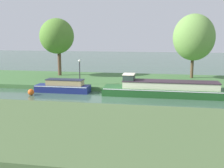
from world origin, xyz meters
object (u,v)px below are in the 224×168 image
(navy_barge, at_px, (63,87))
(willow_tree_left, at_px, (57,36))
(forest_narrowboat, at_px, (165,89))
(channel_buoy, at_px, (31,92))
(lamp_post, at_px, (80,69))
(mooring_post_near, at_px, (172,86))
(willow_tree_centre, at_px, (194,37))
(mooring_post_far, at_px, (150,85))

(navy_barge, relative_size, willow_tree_left, 0.76)
(forest_narrowboat, bearing_deg, channel_buoy, -171.16)
(forest_narrowboat, relative_size, lamp_post, 4.32)
(forest_narrowboat, height_order, channel_buoy, forest_narrowboat)
(mooring_post_near, bearing_deg, navy_barge, -173.20)
(forest_narrowboat, bearing_deg, willow_tree_centre, 69.40)
(willow_tree_left, distance_m, mooring_post_near, 14.92)
(lamp_post, bearing_deg, willow_tree_centre, 28.18)
(channel_buoy, bearing_deg, navy_barge, 37.56)
(forest_narrowboat, xyz_separation_m, willow_tree_left, (-12.38, 7.03, 4.40))
(forest_narrowboat, bearing_deg, mooring_post_far, 139.25)
(willow_tree_centre, height_order, mooring_post_far, willow_tree_centre)
(navy_barge, bearing_deg, mooring_post_near, 6.80)
(willow_tree_centre, relative_size, mooring_post_near, 13.06)
(willow_tree_centre, height_order, channel_buoy, willow_tree_centre)
(willow_tree_centre, distance_m, lamp_post, 12.95)
(navy_barge, distance_m, channel_buoy, 2.96)
(willow_tree_centre, bearing_deg, channel_buoy, -146.46)
(lamp_post, height_order, mooring_post_near, lamp_post)
(mooring_post_far, distance_m, channel_buoy, 10.62)
(willow_tree_left, bearing_deg, forest_narrowboat, -29.60)
(navy_barge, distance_m, forest_narrowboat, 9.21)
(forest_narrowboat, height_order, mooring_post_far, forest_narrowboat)
(navy_barge, distance_m, lamp_post, 2.57)
(mooring_post_far, bearing_deg, channel_buoy, -163.74)
(navy_barge, xyz_separation_m, mooring_post_near, (9.84, 1.17, 0.15))
(mooring_post_near, distance_m, channel_buoy, 12.54)
(navy_barge, xyz_separation_m, willow_tree_centre, (12.14, 7.80, 4.38))
(navy_barge, relative_size, mooring_post_near, 9.35)
(forest_narrowboat, bearing_deg, navy_barge, 180.00)
(willow_tree_left, height_order, mooring_post_near, willow_tree_left)
(willow_tree_left, distance_m, willow_tree_centre, 15.34)
(forest_narrowboat, xyz_separation_m, mooring_post_far, (-1.36, 1.17, 0.12))
(navy_barge, bearing_deg, willow_tree_centre, 32.72)
(willow_tree_left, xyz_separation_m, channel_buoy, (0.84, -8.83, -4.73))
(mooring_post_near, height_order, mooring_post_far, mooring_post_far)
(willow_tree_left, relative_size, mooring_post_near, 12.36)
(willow_tree_left, xyz_separation_m, lamp_post, (4.20, -5.19, -3.02))
(mooring_post_far, xyz_separation_m, channel_buoy, (-10.18, -2.97, -0.45))
(willow_tree_centre, height_order, lamp_post, willow_tree_centre)
(lamp_post, bearing_deg, forest_narrowboat, -12.70)
(forest_narrowboat, distance_m, channel_buoy, 11.69)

